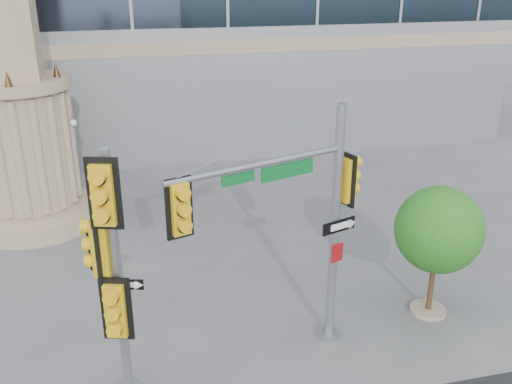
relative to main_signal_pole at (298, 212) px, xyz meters
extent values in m
plane|color=#545456|center=(-0.77, 0.10, -3.64)|extent=(120.00, 120.00, 0.00)
cylinder|color=gray|center=(-6.77, 9.10, -3.39)|extent=(4.40, 4.40, 0.50)
cylinder|color=gray|center=(-6.77, 9.10, -2.99)|extent=(3.80, 3.80, 0.30)
cylinder|color=gray|center=(-6.77, 9.10, -0.84)|extent=(3.00, 3.00, 4.00)
cylinder|color=gray|center=(-6.77, 9.10, 1.31)|extent=(3.50, 3.50, 0.30)
cone|color=#472D14|center=(-5.47, 9.10, 1.71)|extent=(0.24, 0.24, 0.50)
cylinder|color=slate|center=(1.01, 0.33, -3.58)|extent=(0.55, 0.55, 0.12)
cylinder|color=slate|center=(1.01, 0.33, -0.70)|extent=(0.22, 0.22, 5.87)
cylinder|color=slate|center=(-0.95, -0.31, 1.25)|extent=(3.95, 1.41, 0.14)
cube|color=#0B6425|center=(-0.29, -0.11, 1.01)|extent=(1.22, 0.43, 0.31)
cube|color=gold|center=(-2.62, -0.85, 0.72)|extent=(0.60, 0.43, 1.22)
cube|color=gold|center=(1.27, 0.42, 0.47)|extent=(0.43, 0.60, 1.22)
cube|color=black|center=(1.05, 0.20, -0.56)|extent=(0.86, 0.31, 0.29)
cube|color=maroon|center=(1.05, 0.20, -1.24)|extent=(0.31, 0.13, 0.45)
cylinder|color=slate|center=(-3.87, -0.60, -0.87)|extent=(0.20, 0.20, 5.54)
cube|color=gold|center=(-3.94, -0.83, 1.12)|extent=(0.67, 0.47, 1.38)
cube|color=gold|center=(-4.10, -0.53, -0.09)|extent=(0.47, 0.67, 1.38)
cube|color=gold|center=(-3.94, -0.83, -1.31)|extent=(0.67, 0.47, 1.38)
cube|color=black|center=(-3.72, -0.78, -0.81)|extent=(0.67, 0.23, 0.22)
cylinder|color=gray|center=(3.94, 0.71, -3.58)|extent=(0.94, 0.94, 0.10)
cylinder|color=#382314|center=(3.94, 0.71, -2.69)|extent=(0.15, 0.15, 1.89)
sphere|color=#175613|center=(3.94, 0.71, -1.22)|extent=(2.20, 2.20, 2.20)
sphere|color=#175613|center=(4.41, 0.98, -1.54)|extent=(1.36, 1.36, 1.36)
sphere|color=#175613|center=(3.57, 0.45, -1.49)|extent=(1.15, 1.15, 1.15)
camera|label=1|loc=(-3.51, -10.67, 5.01)|focal=40.00mm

